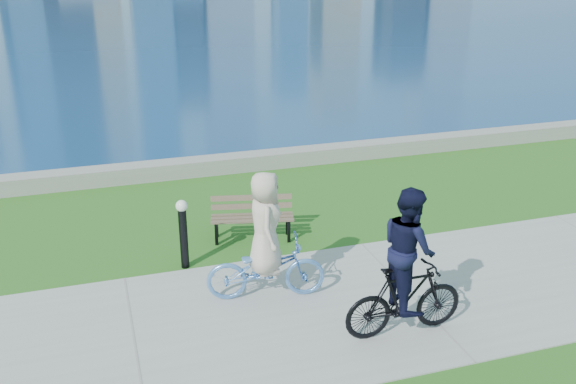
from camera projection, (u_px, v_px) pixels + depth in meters
name	position (u px, v px, depth m)	size (l,w,h in m)	color
ground	(409.00, 295.00, 9.51)	(320.00, 320.00, 0.00)	#225716
concrete_path	(409.00, 294.00, 9.50)	(80.00, 3.50, 0.02)	gray
seawall	(285.00, 158.00, 14.95)	(90.00, 0.50, 0.35)	gray
park_bench	(252.00, 214.00, 11.18)	(1.50, 0.79, 0.74)	black
bollard_lamp	(183.00, 230.00, 10.07)	(0.19, 0.19, 1.16)	black
cyclist_woman	(266.00, 252.00, 9.17)	(0.90, 1.80, 1.93)	#5992DA
cyclist_man	(406.00, 275.00, 8.25)	(0.61, 1.66, 2.06)	black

